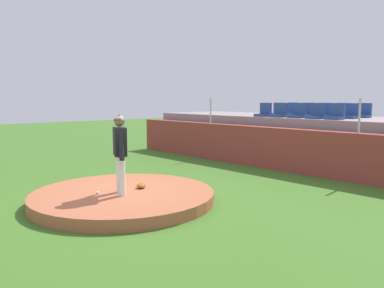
% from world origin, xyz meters
% --- Properties ---
extents(ground_plane, '(60.00, 60.00, 0.00)m').
position_xyz_m(ground_plane, '(0.00, 0.00, 0.00)').
color(ground_plane, '#3E6C22').
extents(pitchers_mound, '(4.05, 4.05, 0.25)m').
position_xyz_m(pitchers_mound, '(0.00, 0.00, 0.12)').
color(pitchers_mound, '#AB5C3C').
rests_on(pitchers_mound, ground_plane).
extents(pitcher, '(0.76, 0.44, 1.73)m').
position_xyz_m(pitcher, '(0.15, -0.16, 1.25)').
color(pitcher, white).
rests_on(pitcher, pitchers_mound).
extents(baseball, '(0.07, 0.07, 0.07)m').
position_xyz_m(baseball, '(-0.14, -0.56, 0.28)').
color(baseball, white).
rests_on(baseball, pitchers_mound).
extents(fielding_glove, '(0.36, 0.34, 0.11)m').
position_xyz_m(fielding_glove, '(0.01, 0.47, 0.30)').
color(fielding_glove, brown).
rests_on(fielding_glove, pitchers_mound).
extents(brick_barrier, '(14.31, 0.40, 1.36)m').
position_xyz_m(brick_barrier, '(0.00, 5.90, 0.68)').
color(brick_barrier, brown).
rests_on(brick_barrier, ground_plane).
extents(fence_post_left, '(0.06, 0.06, 0.95)m').
position_xyz_m(fence_post_left, '(-3.18, 5.90, 1.84)').
color(fence_post_left, silver).
rests_on(fence_post_left, brick_barrier).
extents(fence_post_right, '(0.06, 0.06, 0.95)m').
position_xyz_m(fence_post_right, '(2.57, 5.90, 1.84)').
color(fence_post_right, silver).
rests_on(fence_post_right, brick_barrier).
extents(bleacher_platform, '(13.49, 3.44, 1.66)m').
position_xyz_m(bleacher_platform, '(0.00, 8.09, 0.83)').
color(bleacher_platform, gray).
rests_on(bleacher_platform, ground_plane).
extents(stadium_chair_0, '(0.48, 0.44, 0.50)m').
position_xyz_m(stadium_chair_0, '(-1.38, 6.87, 1.81)').
color(stadium_chair_0, navy).
rests_on(stadium_chair_0, bleacher_platform).
extents(stadium_chair_1, '(0.48, 0.44, 0.50)m').
position_xyz_m(stadium_chair_1, '(-0.71, 6.88, 1.81)').
color(stadium_chair_1, navy).
rests_on(stadium_chair_1, bleacher_platform).
extents(stadium_chair_2, '(0.48, 0.44, 0.50)m').
position_xyz_m(stadium_chair_2, '(0.02, 6.91, 1.81)').
color(stadium_chair_2, navy).
rests_on(stadium_chair_2, bleacher_platform).
extents(stadium_chair_3, '(0.48, 0.44, 0.50)m').
position_xyz_m(stadium_chair_3, '(0.72, 6.88, 1.81)').
color(stadium_chair_3, navy).
rests_on(stadium_chair_3, bleacher_platform).
extents(stadium_chair_4, '(0.48, 0.44, 0.50)m').
position_xyz_m(stadium_chair_4, '(1.38, 6.88, 1.81)').
color(stadium_chair_4, navy).
rests_on(stadium_chair_4, bleacher_platform).
extents(stadium_chair_5, '(0.48, 0.44, 0.50)m').
position_xyz_m(stadium_chair_5, '(-1.42, 7.78, 1.81)').
color(stadium_chair_5, navy).
rests_on(stadium_chair_5, bleacher_platform).
extents(stadium_chair_6, '(0.48, 0.44, 0.50)m').
position_xyz_m(stadium_chair_6, '(-0.68, 7.82, 1.81)').
color(stadium_chair_6, navy).
rests_on(stadium_chair_6, bleacher_platform).
extents(stadium_chair_7, '(0.48, 0.44, 0.50)m').
position_xyz_m(stadium_chair_7, '(0.02, 7.81, 1.81)').
color(stadium_chair_7, navy).
rests_on(stadium_chair_7, bleacher_platform).
extents(stadium_chair_8, '(0.48, 0.44, 0.50)m').
position_xyz_m(stadium_chair_8, '(0.73, 7.78, 1.81)').
color(stadium_chair_8, navy).
rests_on(stadium_chair_8, bleacher_platform).
extents(stadium_chair_9, '(0.48, 0.44, 0.50)m').
position_xyz_m(stadium_chair_9, '(1.41, 7.80, 1.81)').
color(stadium_chair_9, navy).
rests_on(stadium_chair_9, bleacher_platform).
extents(stadium_chair_10, '(0.48, 0.44, 0.50)m').
position_xyz_m(stadium_chair_10, '(-1.42, 8.71, 1.81)').
color(stadium_chair_10, navy).
rests_on(stadium_chair_10, bleacher_platform).
extents(stadium_chair_11, '(0.48, 0.44, 0.50)m').
position_xyz_m(stadium_chair_11, '(-0.70, 8.71, 1.81)').
color(stadium_chair_11, navy).
rests_on(stadium_chair_11, bleacher_platform).
extents(stadium_chair_12, '(0.48, 0.44, 0.50)m').
position_xyz_m(stadium_chair_12, '(-0.01, 8.69, 1.81)').
color(stadium_chair_12, navy).
rests_on(stadium_chair_12, bleacher_platform).
extents(stadium_chair_13, '(0.48, 0.44, 0.50)m').
position_xyz_m(stadium_chair_13, '(0.70, 8.69, 1.81)').
color(stadium_chair_13, navy).
rests_on(stadium_chair_13, bleacher_platform).
extents(stadium_chair_14, '(0.48, 0.44, 0.50)m').
position_xyz_m(stadium_chair_14, '(1.43, 8.72, 1.81)').
color(stadium_chair_14, navy).
rests_on(stadium_chair_14, bleacher_platform).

